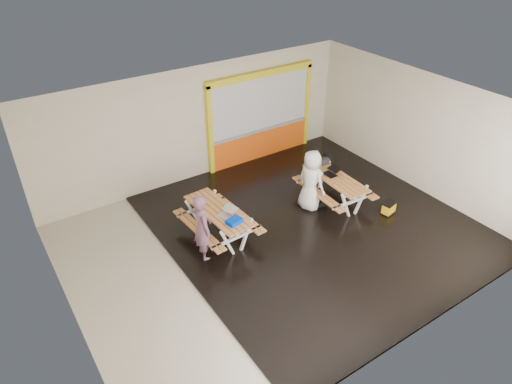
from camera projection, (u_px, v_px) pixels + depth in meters
room at (277, 182)px, 10.92m from camera, size 10.02×8.02×3.52m
deck at (313, 224)px, 12.43m from camera, size 7.50×7.98×0.05m
kiosk at (261, 118)px, 14.87m from camera, size 3.88×0.16×3.00m
picnic_table_left at (218, 217)px, 11.63m from camera, size 1.57×2.22×0.86m
picnic_table_right at (335, 183)px, 13.00m from camera, size 1.51×2.17×0.85m
person_left at (202, 227)px, 10.85m from camera, size 0.52×0.70×1.76m
person_right at (311, 181)px, 12.65m from camera, size 0.67×0.94×1.78m
laptop_left at (227, 213)px, 11.31m from camera, size 0.50×0.47×0.18m
laptop_right at (331, 172)px, 13.00m from camera, size 0.44×0.39×0.18m
blue_pouch at (234, 221)px, 11.03m from camera, size 0.41×0.33×0.11m
toolbox at (322, 161)px, 13.48m from camera, size 0.42×0.26×0.23m
backpack at (326, 161)px, 13.85m from camera, size 0.32×0.24×0.49m
dark_case at (320, 202)px, 13.12m from camera, size 0.44×0.37×0.14m
fluke_bag at (389, 208)px, 12.71m from camera, size 0.44×0.33×0.34m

